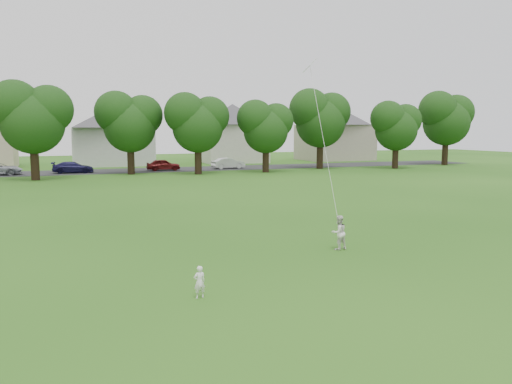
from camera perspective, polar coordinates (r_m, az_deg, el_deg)
name	(u,v)px	position (r m, az deg, el deg)	size (l,w,h in m)	color
ground	(269,275)	(15.34, 1.54, -9.48)	(160.00, 160.00, 0.00)	#215012
street	(122,171)	(56.05, -15.11, 2.34)	(90.00, 7.00, 0.01)	#2D2D30
toddler	(199,282)	(13.31, -6.48, -10.18)	(0.32, 0.21, 0.87)	white
older_boy	(339,233)	(18.62, 9.44, -4.60)	(0.62, 0.48, 1.27)	white
kite	(323,139)	(20.19, 7.69, 6.05)	(0.94, 2.52, 7.47)	white
tree_row	(149,115)	(50.20, -12.16, 8.64)	(81.76, 8.96, 10.24)	black
parked_cars	(42,168)	(54.77, -23.25, 2.55)	(45.89, 2.26, 1.25)	black
house_row	(119,129)	(65.92, -15.34, 7.01)	(77.89, 14.21, 9.46)	beige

